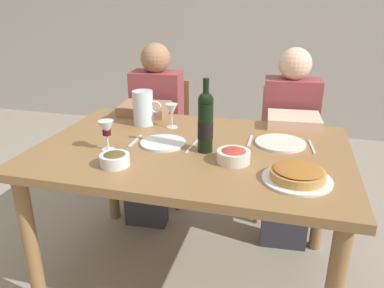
% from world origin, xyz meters
% --- Properties ---
extents(ground_plane, '(8.00, 8.00, 0.00)m').
position_xyz_m(ground_plane, '(0.00, 0.00, 0.00)').
color(ground_plane, gray).
extents(back_wall, '(8.00, 0.10, 2.80)m').
position_xyz_m(back_wall, '(0.00, 2.56, 1.40)').
color(back_wall, '#B2ADA3').
rests_on(back_wall, ground).
extents(dining_table, '(1.50, 1.00, 0.76)m').
position_xyz_m(dining_table, '(0.00, 0.00, 0.67)').
color(dining_table, olive).
rests_on(dining_table, ground).
extents(wine_bottle, '(0.07, 0.07, 0.35)m').
position_xyz_m(wine_bottle, '(0.07, -0.03, 0.90)').
color(wine_bottle, black).
rests_on(wine_bottle, dining_table).
extents(water_pitcher, '(0.17, 0.11, 0.19)m').
position_xyz_m(water_pitcher, '(-0.35, 0.26, 0.85)').
color(water_pitcher, silver).
rests_on(water_pitcher, dining_table).
extents(baked_tart, '(0.28, 0.28, 0.06)m').
position_xyz_m(baked_tart, '(0.50, -0.24, 0.79)').
color(baked_tart, silver).
rests_on(baked_tart, dining_table).
extents(salad_bowl, '(0.15, 0.15, 0.06)m').
position_xyz_m(salad_bowl, '(0.22, -0.12, 0.79)').
color(salad_bowl, silver).
rests_on(salad_bowl, dining_table).
extents(olive_bowl, '(0.13, 0.13, 0.06)m').
position_xyz_m(olive_bowl, '(-0.27, -0.29, 0.79)').
color(olive_bowl, silver).
rests_on(olive_bowl, dining_table).
extents(wine_glass_left_diner, '(0.07, 0.07, 0.15)m').
position_xyz_m(wine_glass_left_diner, '(-0.38, -0.14, 0.86)').
color(wine_glass_left_diner, silver).
rests_on(wine_glass_left_diner, dining_table).
extents(wine_glass_right_diner, '(0.07, 0.07, 0.13)m').
position_xyz_m(wine_glass_right_diner, '(-0.18, 0.25, 0.86)').
color(wine_glass_right_diner, silver).
rests_on(wine_glass_right_diner, dining_table).
extents(dinner_plate_left_setting, '(0.25, 0.25, 0.01)m').
position_xyz_m(dinner_plate_left_setting, '(0.41, 0.15, 0.77)').
color(dinner_plate_left_setting, silver).
rests_on(dinner_plate_left_setting, dining_table).
extents(dinner_plate_right_setting, '(0.23, 0.23, 0.01)m').
position_xyz_m(dinner_plate_right_setting, '(-0.15, 0.00, 0.77)').
color(dinner_plate_right_setting, silver).
rests_on(dinner_plate_right_setting, dining_table).
extents(fork_left_setting, '(0.01, 0.16, 0.00)m').
position_xyz_m(fork_left_setting, '(0.26, 0.15, 0.76)').
color(fork_left_setting, silver).
rests_on(fork_left_setting, dining_table).
extents(knife_left_setting, '(0.03, 0.18, 0.00)m').
position_xyz_m(knife_left_setting, '(0.56, 0.15, 0.76)').
color(knife_left_setting, silver).
rests_on(knife_left_setting, dining_table).
extents(knife_right_setting, '(0.02, 0.18, 0.00)m').
position_xyz_m(knife_right_setting, '(0.00, 0.00, 0.76)').
color(knife_right_setting, silver).
rests_on(knife_right_setting, dining_table).
extents(spoon_right_setting, '(0.02, 0.16, 0.00)m').
position_xyz_m(spoon_right_setting, '(-0.30, 0.00, 0.76)').
color(spoon_right_setting, silver).
rests_on(spoon_right_setting, dining_table).
extents(chair_left, '(0.43, 0.43, 0.87)m').
position_xyz_m(chair_left, '(-0.46, 0.87, 0.50)').
color(chair_left, olive).
rests_on(chair_left, ground).
extents(diner_left, '(0.36, 0.52, 1.16)m').
position_xyz_m(diner_left, '(-0.44, 0.63, 0.62)').
color(diner_left, '#8E3D42').
rests_on(diner_left, ground).
extents(chair_right, '(0.43, 0.43, 0.87)m').
position_xyz_m(chair_right, '(0.44, 0.86, 0.50)').
color(chair_right, olive).
rests_on(chair_right, ground).
extents(diner_right, '(0.36, 0.52, 1.16)m').
position_xyz_m(diner_right, '(0.46, 0.63, 0.62)').
color(diner_right, '#8E3D42').
rests_on(diner_right, ground).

